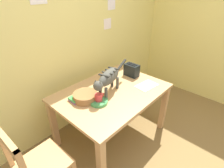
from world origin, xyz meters
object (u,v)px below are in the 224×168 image
at_px(saucer_bowl, 99,102).
at_px(wicker_basket, 85,96).
at_px(dining_table, 112,97).
at_px(cat, 108,78).
at_px(book_stack, 77,98).
at_px(coffee_mug, 99,97).
at_px(magazine, 147,86).
at_px(wooden_chair_near, 38,166).
at_px(toaster, 132,70).

height_order(saucer_bowl, wicker_basket, wicker_basket).
bearing_deg(dining_table, cat, -178.67).
height_order(book_stack, wicker_basket, wicker_basket).
bearing_deg(dining_table, book_stack, 157.90).
bearing_deg(wicker_basket, book_stack, 135.13).
height_order(cat, book_stack, cat).
distance_m(cat, coffee_mug, 0.25).
distance_m(saucer_bowl, magazine, 0.70).
xyz_separation_m(dining_table, wicker_basket, (-0.34, 0.10, 0.13)).
relative_size(cat, saucer_bowl, 3.56).
bearing_deg(wooden_chair_near, book_stack, 107.64).
relative_size(dining_table, cat, 1.86).
bearing_deg(wicker_basket, cat, -19.96).
bearing_deg(toaster, wicker_basket, 178.69).
bearing_deg(toaster, coffee_mug, -170.08).
bearing_deg(coffee_mug, magazine, -15.60).
relative_size(cat, wicker_basket, 2.62).
bearing_deg(dining_table, wicker_basket, 163.86).
bearing_deg(dining_table, coffee_mug, -168.51).
bearing_deg(wooden_chair_near, dining_table, 91.77).
height_order(magazine, toaster, toaster).
bearing_deg(wooden_chair_near, toaster, 93.57).
height_order(cat, magazine, cat).
relative_size(cat, wooden_chair_near, 0.76).
height_order(dining_table, wicker_basket, wicker_basket).
distance_m(cat, wicker_basket, 0.33).
relative_size(magazine, wicker_basket, 1.03).
xyz_separation_m(coffee_mug, magazine, (0.67, -0.19, -0.07)).
xyz_separation_m(cat, toaster, (0.56, 0.08, -0.12)).
bearing_deg(wooden_chair_near, cat, 91.91).
xyz_separation_m(book_stack, toaster, (0.89, -0.08, 0.06)).
bearing_deg(toaster, saucer_bowl, -170.13).
bearing_deg(wicker_basket, saucer_bowl, -68.62).
distance_m(cat, magazine, 0.56).
distance_m(coffee_mug, magazine, 0.70).
height_order(dining_table, coffee_mug, coffee_mug).
distance_m(book_stack, toaster, 0.90).
bearing_deg(cat, saucer_bowl, 90.00).
height_order(cat, wooden_chair_near, cat).
distance_m(cat, saucer_bowl, 0.29).
bearing_deg(coffee_mug, wooden_chair_near, -179.39).
height_order(dining_table, toaster, toaster).
xyz_separation_m(saucer_bowl, toaster, (0.77, 0.13, 0.07)).
xyz_separation_m(cat, saucer_bowl, (-0.21, -0.05, -0.19)).
height_order(coffee_mug, wicker_basket, coffee_mug).
xyz_separation_m(magazine, wooden_chair_near, (-1.44, 0.18, -0.28)).
xyz_separation_m(dining_table, coffee_mug, (-0.27, -0.06, 0.16)).
distance_m(magazine, wicker_basket, 0.81).
bearing_deg(saucer_bowl, toaster, 9.87).
height_order(dining_table, cat, cat).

